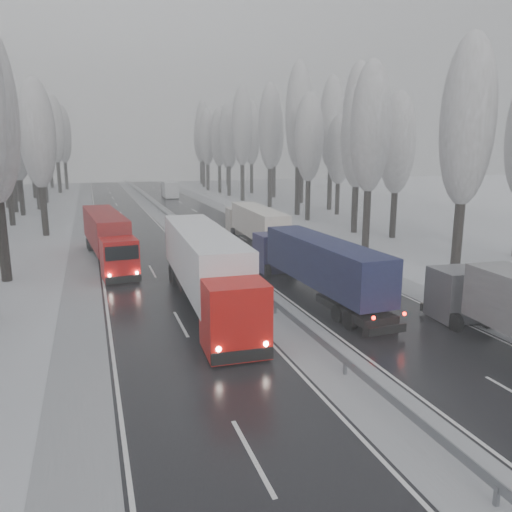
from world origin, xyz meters
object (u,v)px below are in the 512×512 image
truck_red_red (107,234)px  truck_red_white (206,265)px  truck_cream_box (255,223)px  truck_blue_box (314,262)px  box_truck_distant (170,189)px

truck_red_red → truck_red_white: bearing=-76.5°
truck_cream_box → truck_red_white: truck_red_white is taller
truck_blue_box → truck_cream_box: (1.79, 16.96, -0.04)m
box_truck_distant → truck_red_red: bearing=-101.9°
box_truck_distant → truck_red_red: truck_red_red is taller
truck_blue_box → truck_cream_box: 17.05m
truck_red_red → truck_cream_box: bearing=6.5°
box_truck_distant → truck_red_red: 54.38m
truck_cream_box → truck_red_red: bearing=-166.2°
truck_blue_box → box_truck_distant: size_ratio=1.79×
box_truck_distant → truck_red_white: truck_red_white is taller
box_truck_distant → truck_cream_box: bearing=-87.6°
truck_red_white → box_truck_distant: bearing=85.1°
truck_blue_box → truck_red_white: bearing=-179.8°
truck_red_white → truck_red_red: size_ratio=1.13×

